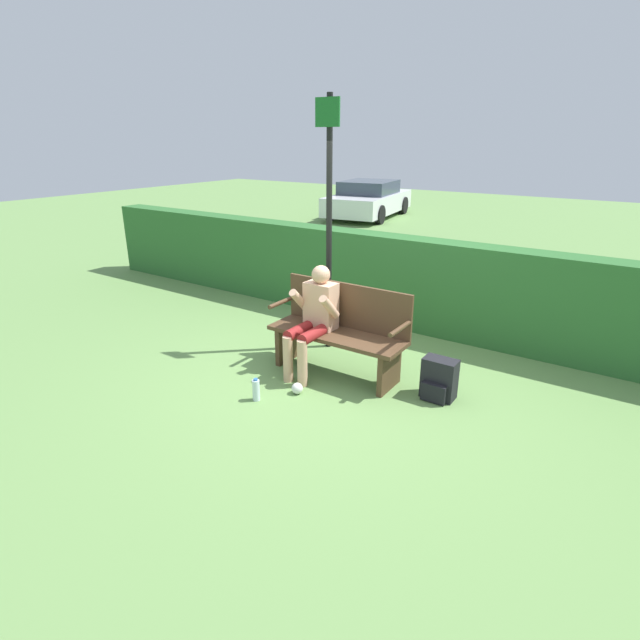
{
  "coord_description": "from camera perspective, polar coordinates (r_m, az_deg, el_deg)",
  "views": [
    {
      "loc": [
        2.73,
        -4.36,
        2.55
      ],
      "look_at": [
        -0.15,
        -0.1,
        0.65
      ],
      "focal_mm": 28.0,
      "sensor_mm": 36.0,
      "label": 1
    }
  ],
  "objects": [
    {
      "name": "ground_plane",
      "position": [
        5.74,
        1.81,
        -6.1
      ],
      "size": [
        40.0,
        40.0,
        0.0
      ],
      "primitive_type": "plane",
      "color": "#668E4C"
    },
    {
      "name": "litter_crumple",
      "position": [
        5.29,
        -2.62,
        -7.81
      ],
      "size": [
        0.12,
        0.12,
        0.12
      ],
      "color": "silver",
      "rests_on": "ground"
    },
    {
      "name": "park_bench",
      "position": [
        5.59,
        2.27,
        -1.22
      ],
      "size": [
        1.58,
        0.5,
        1.01
      ],
      "color": "#513823",
      "rests_on": "ground"
    },
    {
      "name": "water_bottle",
      "position": [
        5.18,
        -7.32,
        -7.93
      ],
      "size": [
        0.08,
        0.08,
        0.24
      ],
      "color": "silver",
      "rests_on": "ground"
    },
    {
      "name": "hedge_back",
      "position": [
        7.05,
        9.97,
        4.2
      ],
      "size": [
        12.0,
        0.4,
        1.27
      ],
      "color": "#2D662D",
      "rests_on": "ground"
    },
    {
      "name": "backpack",
      "position": [
        5.28,
        13.41,
        -6.67
      ],
      "size": [
        0.34,
        0.27,
        0.43
      ],
      "color": "black",
      "rests_on": "ground"
    },
    {
      "name": "person_seated",
      "position": [
        5.53,
        -0.67,
        0.52
      ],
      "size": [
        0.48,
        0.67,
        1.22
      ],
      "color": "#DBA884",
      "rests_on": "ground"
    },
    {
      "name": "signpost",
      "position": [
        5.99,
        1.02,
        11.87
      ],
      "size": [
        0.31,
        0.09,
        3.0
      ],
      "color": "black",
      "rests_on": "ground"
    },
    {
      "name": "parked_car",
      "position": [
        17.1,
        5.57,
        13.54
      ],
      "size": [
        2.3,
        4.13,
        1.18
      ],
      "rotation": [
        0.0,
        0.0,
        1.71
      ],
      "color": "silver",
      "rests_on": "ground"
    }
  ]
}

